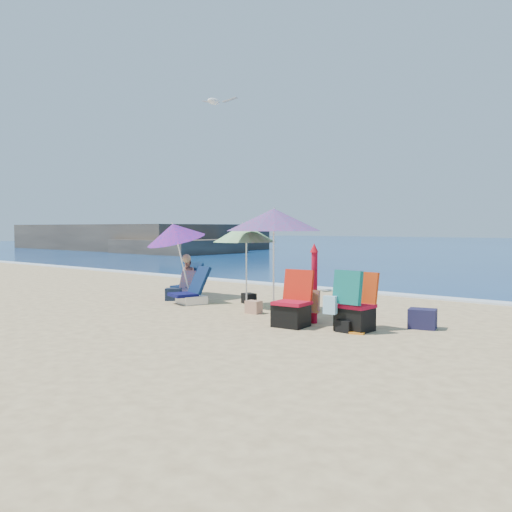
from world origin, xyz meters
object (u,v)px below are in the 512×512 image
Objects in this scene: furled_umbrella at (314,279)px; seagull at (214,101)px; camp_chair_right at (354,309)px; chair_navy at (192,294)px; umbrella_striped at (245,233)px; umbrella_turquoise at (274,220)px; chair_rainbow at (188,290)px; camp_chair_left at (292,310)px; person_left at (188,276)px; umbrella_blue at (174,232)px; person_center at (304,299)px.

seagull is at bearing 154.84° from furled_umbrella.
chair_navy is at bearing 172.68° from camp_chair_right.
umbrella_turquoise is at bearing -20.90° from umbrella_striped.
chair_rainbow is (-3.27, 0.84, -1.65)m from umbrella_turquoise.
umbrella_striped is 1.27× the size of furled_umbrella.
camp_chair_left is 0.94× the size of person_left.
furled_umbrella is 1.76× the size of chair_rainbow.
umbrella_turquoise is 1.18× the size of umbrella_blue.
umbrella_blue is 4.53m from furled_umbrella.
person_center is at bearing -17.62° from person_left.
chair_navy is (0.98, -0.39, -1.34)m from umbrella_blue.
person_center is 0.88× the size of seagull.
umbrella_striped is at bearing 163.67° from camp_chair_right.
furled_umbrella is at bearing -11.00° from person_center.
umbrella_turquoise is 1.26× the size of umbrella_striped.
furled_umbrella is 4.95m from person_left.
chair_navy is at bearing 178.39° from umbrella_turquoise.
seagull is (-2.11, 1.32, 3.26)m from umbrella_striped.
camp_chair_left reaches higher than person_center.
camp_chair_left is (4.29, -1.25, -1.27)m from umbrella_blue.
umbrella_blue is 1.45m from chair_rainbow.
umbrella_turquoise is 4.71m from seagull.
camp_chair_right is (5.28, -0.94, -1.20)m from umbrella_blue.
umbrella_turquoise is 4.03m from person_left.
chair_navy is 4.97m from seagull.
chair_rainbow is 0.84× the size of seagull.
seagull is (-4.30, 2.02, 4.04)m from furled_umbrella.
furled_umbrella is at bearing -9.60° from umbrella_blue.
person_left is at bearing 113.37° from umbrella_blue.
umbrella_blue is 2.00× the size of camp_chair_left.
umbrella_blue is at bearing -93.50° from chair_rainbow.
person_center is at bearing 169.00° from furled_umbrella.
camp_chair_right is (5.26, -1.33, 0.20)m from chair_rainbow.
umbrella_turquoise is at bearing 165.39° from furled_umbrella.
person_left is at bearing -126.55° from seagull.
umbrella_turquoise is 1.99m from camp_chair_left.
furled_umbrella is 4.56m from chair_rainbow.
camp_chair_left is (4.26, -1.63, 0.12)m from chair_rainbow.
camp_chair_left is at bearing -14.55° from chair_navy.
umbrella_striped is 1.87× the size of camp_chair_left.
furled_umbrella is at bearing -5.91° from chair_navy.
umbrella_blue is 3.50m from seagull.
chair_rainbow is at bearing 168.93° from umbrella_striped.
camp_chair_right is (0.88, -0.20, -0.41)m from furled_umbrella.
person_center is at bearing 167.69° from camp_chair_right.
person_center is at bearing 102.40° from camp_chair_left.
camp_chair_left is at bearing -38.55° from umbrella_turquoise.
umbrella_blue is at bearing 170.40° from furled_umbrella.
camp_chair_right is at bearing -16.58° from person_left.
camp_chair_right is (1.00, 0.31, 0.07)m from camp_chair_left.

